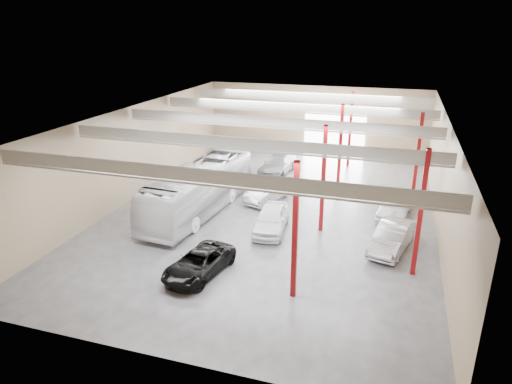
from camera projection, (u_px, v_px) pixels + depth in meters
The scene contains 8 objects.
depot_shell at pixel (277, 143), 31.39m from camera, with size 22.12×32.12×7.06m.
coach_bus at pixel (200, 189), 32.29m from camera, with size 2.92×12.48×3.48m, color silver.
black_sedan at pixel (199, 263), 24.43m from camera, with size 2.21×4.79×1.33m, color black.
car_row_a at pixel (271, 219), 29.56m from camera, with size 1.93×4.81×1.64m, color white.
car_row_b at pixel (269, 191), 34.68m from camera, with size 1.64×4.70×1.55m, color #B5B6BA.
car_row_c at pixel (278, 164), 41.06m from camera, with size 2.24×5.52×1.60m, color slate.
car_right_near at pixel (392, 237), 27.09m from camera, with size 1.70×4.89×1.61m, color #AFAFB4.
car_right_far at pixel (395, 205), 31.73m from camera, with size 2.00×4.97×1.69m, color white.
Camera 1 is at (7.86, -29.16, 12.74)m, focal length 32.00 mm.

